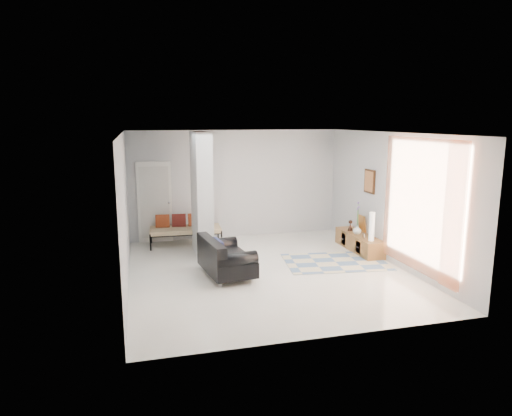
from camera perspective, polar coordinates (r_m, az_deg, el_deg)
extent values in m
plane|color=silver|center=(9.44, 1.45, -7.90)|extent=(6.00, 6.00, 0.00)
plane|color=white|center=(8.94, 1.54, 9.35)|extent=(6.00, 6.00, 0.00)
plane|color=#B6B8BB|center=(11.96, -2.53, 3.00)|extent=(6.00, 0.00, 6.00)
plane|color=#B6B8BB|center=(6.33, 9.11, -4.28)|extent=(6.00, 0.00, 6.00)
plane|color=#B6B8BB|center=(8.74, -16.10, -0.36)|extent=(0.00, 6.00, 6.00)
plane|color=#B6B8BB|center=(10.19, 16.52, 1.18)|extent=(0.00, 6.00, 6.00)
cube|color=silver|center=(10.40, -6.82, 1.75)|extent=(0.35, 1.20, 2.80)
cube|color=white|center=(11.72, -12.55, 0.71)|extent=(0.85, 0.06, 2.04)
plane|color=#DC6B39|center=(9.19, 19.79, 0.28)|extent=(0.00, 2.55, 2.55)
cube|color=#39200F|center=(10.91, 14.02, 3.25)|extent=(0.04, 0.45, 0.55)
cube|color=brown|center=(11.09, 12.76, -4.21)|extent=(0.45, 1.70, 0.40)
cube|color=#39200F|center=(10.68, 12.67, -4.81)|extent=(0.02, 0.23, 0.28)
cube|color=#39200F|center=(11.33, 10.92, -3.83)|extent=(0.02, 0.23, 0.28)
cube|color=gold|center=(11.29, 13.11, -1.88)|extent=(0.09, 0.32, 0.40)
cube|color=silver|center=(10.66, 13.28, -3.41)|extent=(0.04, 0.10, 0.12)
cylinder|color=silver|center=(8.61, -4.43, -9.47)|extent=(0.05, 0.05, 0.10)
cylinder|color=silver|center=(9.64, -6.56, -7.25)|extent=(0.05, 0.05, 0.10)
cylinder|color=silver|center=(8.81, -0.48, -8.95)|extent=(0.05, 0.05, 0.10)
cylinder|color=silver|center=(9.82, -3.00, -6.85)|extent=(0.05, 0.05, 0.10)
cube|color=black|center=(9.15, -3.68, -6.89)|extent=(1.01, 1.48, 0.30)
cube|color=black|center=(8.96, -5.62, -5.10)|extent=(0.38, 1.40, 0.36)
cylinder|color=black|center=(8.56, -2.45, -6.51)|extent=(0.82, 0.38, 0.28)
cylinder|color=black|center=(9.60, -4.80, -4.61)|extent=(0.82, 0.38, 0.28)
cube|color=black|center=(8.99, -4.89, -4.90)|extent=(0.21, 0.52, 0.31)
cylinder|color=black|center=(11.10, -13.06, -4.22)|extent=(0.04, 0.04, 0.40)
cylinder|color=black|center=(11.17, -4.32, -3.86)|extent=(0.04, 0.04, 0.40)
cylinder|color=black|center=(11.77, -12.99, -3.35)|extent=(0.04, 0.04, 0.40)
cylinder|color=black|center=(11.85, -4.76, -3.01)|extent=(0.04, 0.04, 0.40)
cube|color=beige|center=(11.40, -8.79, -2.73)|extent=(1.75, 0.81, 0.12)
cube|color=maroon|center=(11.48, -11.60, -1.60)|extent=(0.35, 0.18, 0.33)
cube|color=#5D1B17|center=(11.49, -9.61, -1.52)|extent=(0.35, 0.18, 0.33)
cube|color=maroon|center=(11.51, -7.63, -1.44)|extent=(0.35, 0.18, 0.33)
cube|color=#C2B994|center=(10.15, 9.90, -6.66)|extent=(2.34, 1.71, 0.01)
cylinder|color=white|center=(10.46, 14.27, -2.26)|extent=(0.12, 0.12, 0.64)
imported|color=white|center=(11.02, 12.53, -2.67)|extent=(0.21, 0.21, 0.21)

